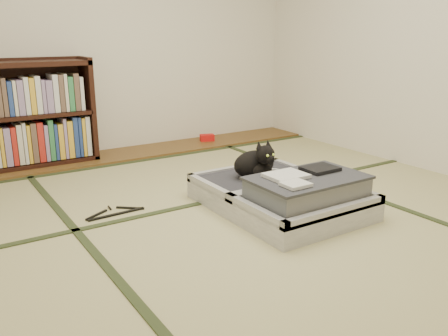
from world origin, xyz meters
TOP-DOWN VIEW (x-y plane):
  - floor at (0.00, 0.00)m, footprint 4.50×4.50m
  - wood_strip at (0.00, 2.00)m, footprint 4.00×0.50m
  - red_item at (0.91, 2.03)m, footprint 0.17×0.13m
  - tatami_borders at (0.00, 0.49)m, footprint 4.00×4.50m
  - bookcase at (-1.09, 2.07)m, footprint 1.51×0.34m
  - suitcase at (0.29, -0.02)m, footprint 0.83×1.11m
  - cat at (0.27, 0.26)m, footprint 0.37×0.37m
  - cable_coil at (0.45, 0.29)m, footprint 0.11×0.11m
  - hanger at (-0.69, 0.55)m, footprint 0.41×0.19m

SIDE VIEW (x-z plane):
  - floor at x=0.00m, z-range 0.00..0.00m
  - tatami_borders at x=0.00m, z-range 0.00..0.01m
  - hanger at x=-0.69m, z-range 0.00..0.01m
  - wood_strip at x=0.00m, z-range 0.00..0.02m
  - red_item at x=0.91m, z-range 0.02..0.09m
  - suitcase at x=0.29m, z-range -0.05..0.28m
  - cable_coil at x=0.45m, z-range 0.16..0.18m
  - cat at x=0.27m, z-range 0.12..0.42m
  - bookcase at x=-1.09m, z-range -0.03..0.94m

